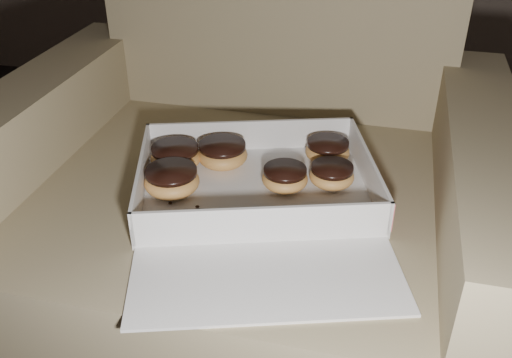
{
  "coord_description": "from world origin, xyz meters",
  "views": [
    {
      "loc": [
        0.36,
        -0.09,
        1.02
      ],
      "look_at": [
        0.15,
        0.75,
        0.48
      ],
      "focal_mm": 40.0,
      "sensor_mm": 36.0,
      "label": 1
    }
  ],
  "objects": [
    {
      "name": "armchair",
      "position": [
        0.12,
        0.85,
        0.32
      ],
      "size": [
        0.97,
        0.82,
        1.01
      ],
      "color": "#827753",
      "rests_on": "floor"
    },
    {
      "name": "crumb_a",
      "position": [
        0.23,
        0.66,
        0.46
      ],
      "size": [
        0.01,
        0.01,
        0.0
      ],
      "primitive_type": "ellipsoid",
      "color": "black",
      "rests_on": "bakery_box"
    },
    {
      "name": "crumb_e",
      "position": [
        0.08,
        0.64,
        0.46
      ],
      "size": [
        0.01,
        0.01,
        0.0
      ],
      "primitive_type": "ellipsoid",
      "color": "black",
      "rests_on": "bakery_box"
    },
    {
      "name": "donut_e",
      "position": [
        0.07,
        0.82,
        0.49
      ],
      "size": [
        0.1,
        0.1,
        0.05
      ],
      "color": "#E79350",
      "rests_on": "bakery_box"
    },
    {
      "name": "crumb_b",
      "position": [
        0.07,
        0.67,
        0.46
      ],
      "size": [
        0.01,
        0.01,
        0.0
      ],
      "primitive_type": "ellipsoid",
      "color": "black",
      "rests_on": "bakery_box"
    },
    {
      "name": "donut_d",
      "position": [
        -0.01,
        0.78,
        0.48
      ],
      "size": [
        0.1,
        0.1,
        0.05
      ],
      "color": "#E79350",
      "rests_on": "bakery_box"
    },
    {
      "name": "bakery_box",
      "position": [
        0.17,
        0.71,
        0.47
      ],
      "size": [
        0.53,
        0.58,
        0.07
      ],
      "rotation": [
        0.0,
        0.0,
        0.31
      ],
      "color": "white",
      "rests_on": "armchair"
    },
    {
      "name": "donut_a",
      "position": [
        0.01,
        0.7,
        0.49
      ],
      "size": [
        0.1,
        0.1,
        0.05
      ],
      "color": "#E79350",
      "rests_on": "bakery_box"
    },
    {
      "name": "donut_c",
      "position": [
        0.27,
        0.88,
        0.48
      ],
      "size": [
        0.09,
        0.09,
        0.04
      ],
      "color": "#E79350",
      "rests_on": "bakery_box"
    },
    {
      "name": "donut_f",
      "position": [
        0.29,
        0.79,
        0.48
      ],
      "size": [
        0.08,
        0.08,
        0.04
      ],
      "color": "#E79350",
      "rests_on": "bakery_box"
    },
    {
      "name": "donut_b",
      "position": [
        0.2,
        0.76,
        0.48
      ],
      "size": [
        0.08,
        0.08,
        0.04
      ],
      "color": "#E79350",
      "rests_on": "bakery_box"
    },
    {
      "name": "crumb_c",
      "position": [
        0.2,
        0.64,
        0.46
      ],
      "size": [
        0.01,
        0.01,
        0.0
      ],
      "primitive_type": "ellipsoid",
      "color": "black",
      "rests_on": "bakery_box"
    },
    {
      "name": "crumb_d",
      "position": [
        0.02,
        0.67,
        0.46
      ],
      "size": [
        0.01,
        0.01,
        0.0
      ],
      "primitive_type": "ellipsoid",
      "color": "black",
      "rests_on": "bakery_box"
    }
  ]
}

